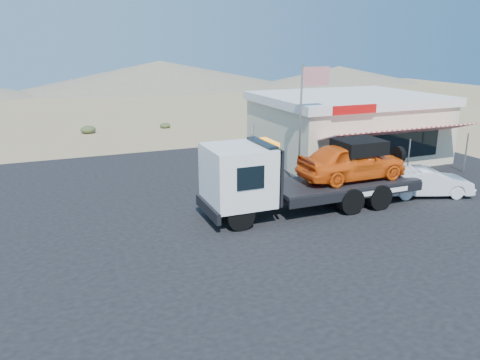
{
  "coord_description": "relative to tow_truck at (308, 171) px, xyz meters",
  "views": [
    {
      "loc": [
        -6.51,
        -15.23,
        7.01
      ],
      "look_at": [
        0.51,
        1.97,
        1.5
      ],
      "focal_mm": 35.0,
      "sensor_mm": 36.0,
      "label": 1
    }
  ],
  "objects": [
    {
      "name": "ground",
      "position": [
        -3.39,
        -1.41,
        -1.71
      ],
      "size": [
        120.0,
        120.0,
        0.0
      ],
      "primitive_type": "plane",
      "color": "#9A7D57",
      "rests_on": "ground"
    },
    {
      "name": "asphalt_lot",
      "position": [
        -1.39,
        1.59,
        -1.7
      ],
      "size": [
        32.0,
        24.0,
        0.02
      ],
      "primitive_type": "cube",
      "color": "black",
      "rests_on": "ground"
    },
    {
      "name": "tow_truck",
      "position": [
        0.0,
        0.0,
        0.0
      ],
      "size": [
        9.53,
        2.83,
        3.19
      ],
      "color": "black",
      "rests_on": "asphalt_lot"
    },
    {
      "name": "white_sedan",
      "position": [
        6.16,
        -0.52,
        -1.02
      ],
      "size": [
        4.3,
        2.69,
        1.34
      ],
      "primitive_type": "imported",
      "rotation": [
        0.0,
        0.0,
        1.23
      ],
      "color": "silver",
      "rests_on": "asphalt_lot"
    },
    {
      "name": "jerky_store",
      "position": [
        7.11,
        7.57,
        0.28
      ],
      "size": [
        10.4,
        9.97,
        3.9
      ],
      "color": "beige",
      "rests_on": "asphalt_lot"
    },
    {
      "name": "flagpole",
      "position": [
        1.54,
        3.09,
        2.05
      ],
      "size": [
        1.55,
        0.1,
        6.0
      ],
      "color": "#99999E",
      "rests_on": "asphalt_lot"
    },
    {
      "name": "distant_hills",
      "position": [
        -13.17,
        53.73,
        0.17
      ],
      "size": [
        126.0,
        48.0,
        4.2
      ],
      "color": "#726B59",
      "rests_on": "ground"
    }
  ]
}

